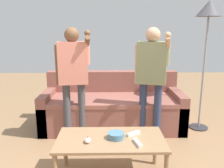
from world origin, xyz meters
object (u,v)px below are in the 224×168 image
at_px(snack_bowl, 116,136).
at_px(player_left, 73,71).
at_px(game_remote_wand_near, 138,143).
at_px(game_remote_wand_far, 133,133).
at_px(floor_lamp, 208,18).
at_px(game_remote_nunchuk, 88,140).
at_px(coffee_table, 111,143).
at_px(player_right, 152,71).
at_px(couch, 112,108).

distance_m(snack_bowl, player_left, 1.15).
height_order(game_remote_wand_near, game_remote_wand_far, same).
height_order(snack_bowl, floor_lamp, floor_lamp).
xyz_separation_m(game_remote_nunchuk, floor_lamp, (1.61, 1.31, 1.19)).
bearing_deg(game_remote_wand_far, snack_bowl, -158.11).
relative_size(coffee_table, player_right, 0.71).
bearing_deg(game_remote_wand_far, game_remote_nunchuk, -161.02).
distance_m(snack_bowl, game_remote_wand_far, 0.20).
bearing_deg(floor_lamp, snack_bowl, -137.48).
height_order(coffee_table, player_left, player_left).
distance_m(couch, floor_lamp, 1.92).
xyz_separation_m(couch, game_remote_wand_near, (0.21, -1.47, 0.16)).
height_order(snack_bowl, game_remote_nunchuk, snack_bowl).
bearing_deg(floor_lamp, player_right, -157.60).
bearing_deg(game_remote_wand_far, game_remote_wand_near, -85.18).
bearing_deg(player_left, floor_lamp, 10.24).
bearing_deg(game_remote_wand_far, floor_lamp, 44.98).
relative_size(player_left, game_remote_wand_near, 9.44).
xyz_separation_m(couch, snack_bowl, (0.01, -1.35, 0.18)).
bearing_deg(game_remote_wand_near, player_left, 125.99).
height_order(coffee_table, game_remote_wand_far, game_remote_wand_far).
relative_size(snack_bowl, game_remote_wand_near, 1.00).
bearing_deg(game_remote_nunchuk, player_left, 105.12).
bearing_deg(player_right, snack_bowl, -119.54).
height_order(snack_bowl, player_left, player_left).
relative_size(snack_bowl, player_right, 0.11).
bearing_deg(game_remote_nunchuk, coffee_table, 20.43).
height_order(game_remote_nunchuk, player_left, player_left).
relative_size(player_left, player_right, 1.00).
xyz_separation_m(snack_bowl, player_left, (-0.54, 0.89, 0.49)).
bearing_deg(floor_lamp, player_left, -169.76).
xyz_separation_m(floor_lamp, player_left, (-1.87, -0.34, -0.69)).
distance_m(coffee_table, player_left, 1.16).
relative_size(couch, coffee_table, 1.96).
bearing_deg(coffee_table, game_remote_wand_near, -26.78).
xyz_separation_m(couch, game_remote_wand_far, (0.19, -1.27, 0.16)).
xyz_separation_m(game_remote_nunchuk, game_remote_wand_near, (0.48, -0.05, -0.01)).
xyz_separation_m(snack_bowl, player_right, (0.50, 0.88, 0.49)).
xyz_separation_m(game_remote_nunchuk, game_remote_wand_far, (0.46, 0.16, -0.01)).
bearing_deg(coffee_table, floor_lamp, 41.45).
relative_size(snack_bowl, player_left, 0.11).
distance_m(coffee_table, game_remote_nunchuk, 0.25).
height_order(game_remote_nunchuk, player_right, player_right).
distance_m(coffee_table, game_remote_wand_far, 0.26).
height_order(game_remote_nunchuk, game_remote_wand_far, game_remote_nunchuk).
distance_m(player_right, game_remote_wand_far, 1.00).
height_order(couch, player_left, player_left).
xyz_separation_m(coffee_table, game_remote_nunchuk, (-0.22, -0.08, 0.08)).
height_order(snack_bowl, game_remote_wand_near, snack_bowl).
bearing_deg(snack_bowl, couch, 90.42).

